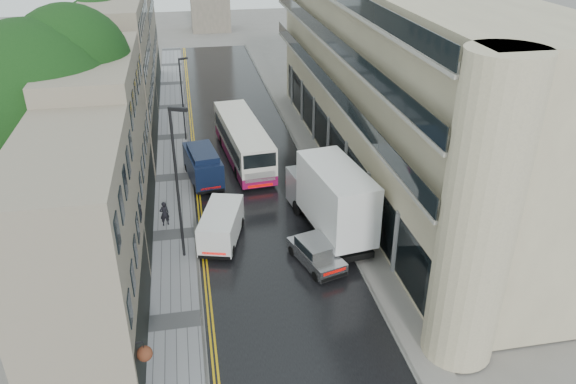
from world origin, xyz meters
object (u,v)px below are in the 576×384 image
object	(u,v)px
navy_van	(195,176)
lamp_post_far	(182,100)
lamp_post_near	(177,186)
tree_far	(83,82)
cream_bus	(236,159)
white_lorry	(324,218)
silver_hatchback	(316,269)
tree_near	(44,136)
white_van	(200,239)
pedestrian	(164,214)

from	to	relation	value
navy_van	lamp_post_far	distance (m)	10.39
navy_van	lamp_post_near	bearing A→B (deg)	-105.40
tree_far	lamp_post_near	distance (m)	17.75
cream_bus	lamp_post_near	distance (m)	11.17
lamp_post_far	navy_van	bearing A→B (deg)	-106.25
lamp_post_far	tree_far	bearing A→B (deg)	175.94
white_lorry	silver_hatchback	world-z (taller)	white_lorry
tree_far	white_lorry	distance (m)	23.30
cream_bus	lamp_post_far	size ratio (longest dim) A/B	1.63
tree_near	silver_hatchback	xyz separation A→B (m)	(14.32, -7.02, -6.16)
white_lorry	lamp_post_far	xyz separation A→B (m)	(-7.63, 19.30, 1.26)
white_van	pedestrian	size ratio (longest dim) A/B	2.81
tree_near	pedestrian	distance (m)	8.55
tree_near	pedestrian	world-z (taller)	tree_near
tree_far	lamp_post_far	bearing A→B (deg)	14.72
silver_hatchback	white_van	size ratio (longest dim) A/B	0.86
lamp_post_far	lamp_post_near	bearing A→B (deg)	-110.54
tree_far	silver_hatchback	size ratio (longest dim) A/B	3.07
lamp_post_far	cream_bus	bearing A→B (deg)	-85.39
cream_bus	silver_hatchback	world-z (taller)	cream_bus
tree_near	pedestrian	bearing A→B (deg)	4.26
tree_far	pedestrian	world-z (taller)	tree_far
cream_bus	pedestrian	distance (m)	8.13
white_lorry	white_van	distance (m)	7.38
tree_far	white_lorry	xyz separation A→B (m)	(15.09, -17.34, -3.82)
pedestrian	white_lorry	bearing A→B (deg)	134.60
tree_near	white_van	xyz separation A→B (m)	(8.20, -3.28, -5.86)
pedestrian	lamp_post_near	bearing A→B (deg)	88.36
tree_near	cream_bus	distance (m)	14.19
pedestrian	lamp_post_near	xyz separation A→B (m)	(1.10, -3.73, 3.73)
tree_near	white_lorry	xyz separation A→B (m)	(15.39, -4.34, -4.54)
tree_far	navy_van	size ratio (longest dim) A/B	2.39
tree_far	white_van	xyz separation A→B (m)	(7.90, -16.28, -5.15)
navy_van	pedestrian	size ratio (longest dim) A/B	3.12
white_lorry	pedestrian	world-z (taller)	white_lorry
cream_bus	pedestrian	world-z (taller)	cream_bus
lamp_post_far	white_van	bearing A→B (deg)	-107.37
cream_bus	navy_van	bearing A→B (deg)	-156.27
cream_bus	lamp_post_far	bearing A→B (deg)	107.99
tree_far	pedestrian	bearing A→B (deg)	-65.23
cream_bus	white_van	bearing A→B (deg)	-113.15
white_van	lamp_post_far	size ratio (longest dim) A/B	0.66
cream_bus	white_van	size ratio (longest dim) A/B	2.46
tree_near	lamp_post_far	bearing A→B (deg)	62.60
tree_near	tree_far	size ratio (longest dim) A/B	1.11
tree_near	lamp_post_far	world-z (taller)	tree_near
pedestrian	lamp_post_far	size ratio (longest dim) A/B	0.24
white_lorry	lamp_post_near	bearing A→B (deg)	164.44
tree_far	white_lorry	size ratio (longest dim) A/B	1.37
lamp_post_far	tree_near	bearing A→B (deg)	-136.18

